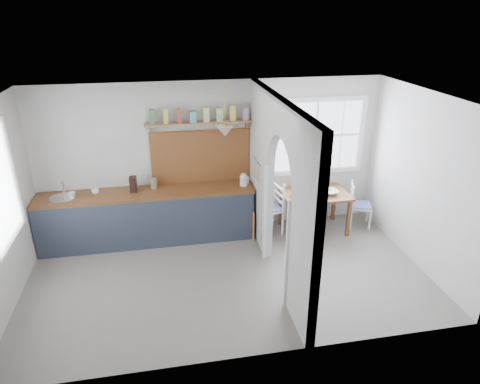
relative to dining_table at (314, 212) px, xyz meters
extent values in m
cube|color=slate|center=(-1.71, -1.14, -0.35)|extent=(5.80, 3.20, 0.01)
cube|color=beige|center=(-1.71, -1.14, 2.25)|extent=(5.80, 3.20, 0.01)
cube|color=beige|center=(-1.71, 0.46, 0.95)|extent=(5.80, 0.01, 2.60)
cube|color=beige|center=(-1.71, -2.74, 0.95)|extent=(5.80, 0.01, 2.60)
cube|color=beige|center=(1.19, -1.14, 0.95)|extent=(0.01, 3.20, 2.60)
cube|color=beige|center=(-1.01, -2.34, 0.95)|extent=(0.12, 0.80, 2.60)
cube|color=beige|center=(-1.01, -0.14, 0.95)|extent=(0.12, 1.20, 2.60)
cube|color=beige|center=(-1.01, -1.34, 1.72)|extent=(0.12, 1.20, 1.05)
cube|color=brown|center=(-2.84, 0.16, 0.52)|extent=(3.50, 0.60, 0.05)
cube|color=#384051|center=(-2.84, -0.12, 0.07)|extent=(3.50, 0.03, 0.85)
cube|color=#2F1F15|center=(-2.84, 0.21, 0.07)|extent=(3.46, 0.45, 0.85)
cylinder|color=#B9BABB|center=(-4.14, 0.16, 0.54)|extent=(0.40, 0.40, 0.02)
cube|color=brown|center=(-1.91, 0.44, 1.00)|extent=(1.65, 0.03, 0.90)
cube|color=#AC774F|center=(-1.91, 0.35, 1.60)|extent=(1.75, 0.20, 0.03)
cube|color=#325B39|center=(-2.66, 0.35, 1.70)|extent=(0.09, 0.09, 0.18)
cube|color=#B6BD40|center=(-2.44, 0.35, 1.70)|extent=(0.09, 0.09, 0.18)
cube|color=maroon|center=(-2.23, 0.35, 1.70)|extent=(0.09, 0.09, 0.18)
cube|color=teal|center=(-2.02, 0.35, 1.70)|extent=(0.09, 0.09, 0.18)
cube|color=#BEBE7F|center=(-1.81, 0.35, 1.70)|extent=(0.09, 0.09, 0.18)
cube|color=#9EBE76|center=(-1.59, 0.35, 1.70)|extent=(0.09, 0.09, 0.18)
cube|color=gold|center=(-1.38, 0.35, 1.70)|extent=(0.09, 0.09, 0.18)
cube|color=#A680B1|center=(-1.17, 0.35, 1.70)|extent=(0.09, 0.09, 0.18)
cone|color=beige|center=(-1.56, 0.01, 1.53)|extent=(0.26, 0.26, 0.16)
cylinder|color=#B9BABB|center=(-1.10, -0.24, 1.10)|extent=(0.02, 0.50, 0.02)
imported|color=white|center=(-3.97, 0.11, 0.60)|extent=(0.14, 0.14, 0.10)
imported|color=white|center=(-3.64, 0.23, 0.59)|extent=(0.14, 0.14, 0.09)
cube|color=#2F1F15|center=(-3.04, 0.23, 0.67)|extent=(0.12, 0.16, 0.24)
cylinder|color=gray|center=(-2.71, 0.28, 0.63)|extent=(0.13, 0.13, 0.17)
cube|color=#C1337E|center=(-1.13, -0.16, -0.08)|extent=(0.02, 0.03, 0.51)
cube|color=#C7862E|center=(-1.13, -0.19, -0.10)|extent=(0.02, 0.03, 0.53)
imported|color=silver|center=(0.23, -0.07, 0.39)|extent=(0.28, 0.28, 0.07)
imported|color=#3E7144|center=(-0.09, -0.16, 0.40)|extent=(0.12, 0.12, 0.10)
cylinder|color=black|center=(-0.39, -0.10, 0.36)|extent=(0.26, 0.26, 0.02)
imported|color=#492955|center=(0.02, 0.17, 0.46)|extent=(0.20, 0.20, 0.21)
camera|label=1|loc=(-2.53, -6.37, 3.31)|focal=32.00mm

